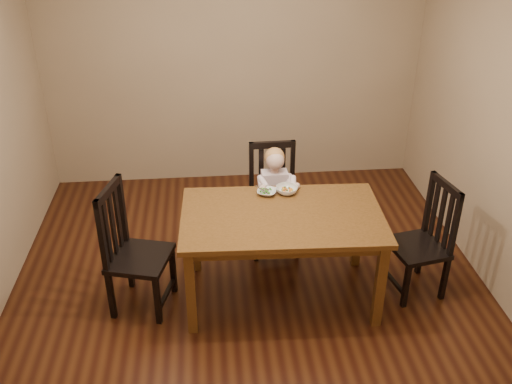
{
  "coord_description": "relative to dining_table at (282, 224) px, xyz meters",
  "views": [
    {
      "loc": [
        -0.3,
        -3.88,
        3.05
      ],
      "look_at": [
        0.08,
        0.25,
        0.74
      ],
      "focal_mm": 40.0,
      "sensor_mm": 36.0,
      "label": 1
    }
  ],
  "objects": [
    {
      "name": "room",
      "position": [
        -0.24,
        0.18,
        0.66
      ],
      "size": [
        4.01,
        4.01,
        2.71
      ],
      "color": "#3E1E0D",
      "rests_on": "ground"
    },
    {
      "name": "bowl_veg",
      "position": [
        0.08,
        0.33,
        0.12
      ],
      "size": [
        0.2,
        0.2,
        0.06
      ],
      "primitive_type": "imported",
      "rotation": [
        0.0,
        0.0,
        0.14
      ],
      "color": "silver",
      "rests_on": "dining_table"
    },
    {
      "name": "toddler",
      "position": [
        0.02,
        0.68,
        -0.07
      ],
      "size": [
        0.31,
        0.39,
        0.52
      ],
      "primitive_type": null,
      "rotation": [
        0.0,
        0.0,
        3.17
      ],
      "color": "beige",
      "rests_on": "chair_child"
    },
    {
      "name": "chair_child",
      "position": [
        0.02,
        0.73,
        -0.21
      ],
      "size": [
        0.44,
        0.42,
        1.0
      ],
      "rotation": [
        0.0,
        0.0,
        3.17
      ],
      "color": "black",
      "rests_on": "room"
    },
    {
      "name": "chair_left",
      "position": [
        -1.16,
        -0.0,
        -0.18
      ],
      "size": [
        0.54,
        0.56,
        1.06
      ],
      "rotation": [
        0.0,
        0.0,
        -1.84
      ],
      "color": "black",
      "rests_on": "room"
    },
    {
      "name": "chair_right",
      "position": [
        1.15,
        -0.02,
        -0.21
      ],
      "size": [
        0.48,
        0.5,
        0.99
      ],
      "rotation": [
        0.0,
        0.0,
        1.77
      ],
      "color": "black",
      "rests_on": "room"
    },
    {
      "name": "dining_table",
      "position": [
        0.0,
        0.0,
        0.0
      ],
      "size": [
        1.59,
        0.99,
        0.78
      ],
      "rotation": [
        0.0,
        0.0,
        -0.04
      ],
      "color": "#452C10",
      "rests_on": "room"
    },
    {
      "name": "bowl_peas",
      "position": [
        -0.09,
        0.33,
        0.11
      ],
      "size": [
        0.19,
        0.19,
        0.04
      ],
      "primitive_type": "imported",
      "rotation": [
        0.0,
        0.0,
        -0.31
      ],
      "color": "silver",
      "rests_on": "dining_table"
    },
    {
      "name": "fork",
      "position": [
        -0.13,
        0.31,
        0.13
      ],
      "size": [
        0.1,
        0.08,
        0.05
      ],
      "rotation": [
        0.0,
        0.0,
        0.9
      ],
      "color": "silver",
      "rests_on": "bowl_peas"
    }
  ]
}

